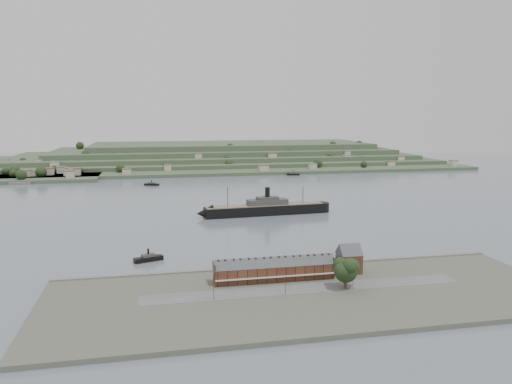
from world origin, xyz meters
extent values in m
plane|color=slate|center=(0.00, 0.00, 0.00)|extent=(1400.00, 1400.00, 0.00)
cube|color=#4C5142|center=(0.00, -188.00, 1.00)|extent=(220.00, 80.00, 2.00)
cube|color=slate|center=(0.00, -149.00, 1.30)|extent=(220.00, 2.00, 2.60)
cube|color=#595959|center=(0.00, -182.00, 2.05)|extent=(140.00, 12.00, 0.10)
cube|color=#4F281C|center=(-10.00, -168.00, 5.50)|extent=(55.00, 8.00, 7.00)
cube|color=#3E4247|center=(-10.00, -168.00, 9.00)|extent=(55.60, 8.15, 8.15)
cube|color=#B3AC9F|center=(-10.00, -172.80, 5.00)|extent=(55.00, 1.60, 0.25)
cube|color=#4F281C|center=(-37.50, -168.00, 10.00)|extent=(0.50, 8.40, 3.00)
cube|color=#4F281C|center=(17.50, -168.00, 10.00)|extent=(0.50, 8.40, 3.00)
cube|color=black|center=(-32.00, -168.00, 11.40)|extent=(0.90, 1.40, 3.20)
cube|color=black|center=(-26.50, -168.00, 11.40)|extent=(0.90, 1.40, 3.20)
cube|color=black|center=(-12.75, -168.00, 11.40)|extent=(0.90, 1.40, 3.20)
cube|color=black|center=(-7.25, -168.00, 11.40)|extent=(0.90, 1.40, 3.20)
cube|color=black|center=(6.50, -168.00, 11.40)|extent=(0.90, 1.40, 3.20)
cube|color=black|center=(12.00, -168.00, 11.40)|extent=(0.90, 1.40, 3.20)
cube|color=#4F281C|center=(27.50, -164.00, 6.50)|extent=(10.00, 10.00, 9.00)
cube|color=#3E4247|center=(27.50, -164.00, 11.00)|extent=(10.40, 10.18, 10.18)
cube|color=#3D5236|center=(0.00, 360.00, 2.00)|extent=(760.00, 260.00, 4.00)
cube|color=#3D5236|center=(20.00, 385.00, 6.50)|extent=(680.00, 220.00, 5.00)
cube|color=#3D5236|center=(35.00, 400.00, 12.00)|extent=(600.00, 200.00, 6.00)
cube|color=#3D5236|center=(50.00, 415.00, 18.50)|extent=(520.00, 180.00, 7.00)
cube|color=#3D5236|center=(65.00, 430.00, 26.00)|extent=(440.00, 160.00, 8.00)
cube|color=#3D5236|center=(-200.00, 250.00, 2.00)|extent=(150.00, 90.00, 4.00)
cube|color=slate|center=(-205.00, 208.00, 1.40)|extent=(22.00, 14.00, 2.80)
cube|color=black|center=(20.90, -12.53, 3.63)|extent=(94.05, 18.87, 7.27)
cone|color=black|center=(-25.70, -15.76, 3.63)|extent=(13.28, 13.28, 12.46)
cylinder|color=black|center=(67.49, -9.31, 3.63)|extent=(12.46, 12.46, 7.27)
cube|color=#7B6752|center=(20.90, -12.53, 7.58)|extent=(91.91, 17.69, 0.62)
cube|color=#3E3D3A|center=(22.97, -12.39, 9.86)|extent=(31.71, 11.47, 4.15)
cube|color=#3E3D3A|center=(22.97, -12.39, 12.66)|extent=(17.07, 8.39, 2.59)
cylinder|color=black|center=(22.97, -12.39, 16.61)|extent=(3.74, 3.74, 9.34)
cylinder|color=#453220|center=(-8.10, -14.54, 14.53)|extent=(0.52, 0.52, 16.61)
cylinder|color=#453220|center=(51.96, -10.39, 13.49)|extent=(0.52, 0.52, 14.53)
cube|color=black|center=(-66.22, -119.79, 1.22)|extent=(15.70, 8.80, 2.43)
cube|color=#3E3D3A|center=(-66.22, -119.79, 3.04)|extent=(7.53, 5.30, 1.83)
cylinder|color=black|center=(-66.22, -119.79, 5.07)|extent=(1.01, 1.01, 3.55)
cube|color=black|center=(-63.86, 168.14, 1.07)|extent=(16.57, 10.35, 2.15)
cube|color=#3E3D3A|center=(-63.86, 168.14, 2.68)|extent=(8.06, 6.10, 1.61)
cylinder|color=black|center=(-63.86, 168.14, 4.47)|extent=(0.89, 0.89, 3.13)
cube|color=black|center=(111.89, 225.00, 1.08)|extent=(16.74, 8.73, 2.15)
cube|color=#3E3D3A|center=(111.89, 225.00, 2.69)|extent=(7.96, 5.43, 1.61)
cylinder|color=black|center=(111.89, 225.00, 4.48)|extent=(0.90, 0.90, 3.14)
cylinder|color=#453220|center=(17.18, -185.22, 4.81)|extent=(1.35, 1.35, 5.61)
sphere|color=black|center=(17.18, -185.22, 9.86)|extent=(10.11, 10.11, 10.11)
sphere|color=black|center=(19.99, -184.10, 10.98)|extent=(7.86, 7.86, 7.86)
sphere|color=black|center=(14.94, -186.90, 10.42)|extent=(7.19, 7.19, 7.19)
sphere|color=black|center=(17.75, -187.69, 12.67)|extent=(6.74, 6.74, 6.74)
camera|label=1|loc=(-62.78, -379.14, 76.42)|focal=35.00mm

